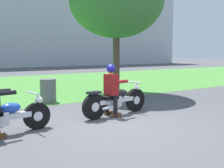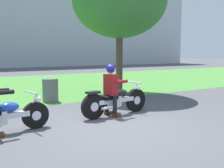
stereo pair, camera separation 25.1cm
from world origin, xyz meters
name	(u,v)px [view 1 (the left image)]	position (x,y,z in m)	size (l,w,h in m)	color
ground	(115,125)	(0.00, 0.00, 0.00)	(120.00, 120.00, 0.00)	#4C4C51
grass_verge	(17,86)	(0.00, 9.12, 0.00)	(60.00, 12.00, 0.01)	#478438
motorcycle_lead	(116,101)	(0.62, 0.83, 0.41)	(2.18, 0.66, 0.90)	black
rider_lead	(112,86)	(0.45, 0.82, 0.83)	(0.58, 0.50, 1.42)	black
motorcycle_follow	(2,118)	(-2.39, 0.62, 0.38)	(2.14, 0.66, 0.86)	black
tree_roadside	(116,0)	(2.75, 3.95, 3.83)	(3.82, 3.82, 5.37)	brown
trash_can	(48,91)	(-0.27, 3.75, 0.41)	(0.55, 0.55, 0.82)	#595E5B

